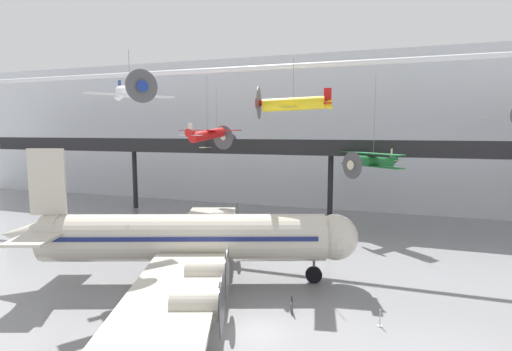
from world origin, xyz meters
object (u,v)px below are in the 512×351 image
(suspended_plane_red_highwing, at_px, (208,134))
(suspended_plane_green_biplane, at_px, (373,161))
(suspended_plane_yellow_lowwing, at_px, (293,104))
(stanchion_barrier, at_px, (380,321))
(info_sign_pedestal, at_px, (292,306))
(suspended_plane_cream_biplane, at_px, (217,144))
(airliner_silver_main, at_px, (183,238))
(suspended_plane_white_twin, at_px, (130,92))

(suspended_plane_red_highwing, xyz_separation_m, suspended_plane_green_biplane, (18.58, 4.72, -3.02))
(suspended_plane_yellow_lowwing, xyz_separation_m, suspended_plane_green_biplane, (6.49, 12.30, -5.81))
(stanchion_barrier, distance_m, info_sign_pedestal, 5.59)
(suspended_plane_yellow_lowwing, distance_m, suspended_plane_cream_biplane, 23.22)
(airliner_silver_main, relative_size, suspended_plane_red_highwing, 3.60)
(airliner_silver_main, distance_m, suspended_plane_red_highwing, 18.42)
(suspended_plane_green_biplane, height_order, suspended_plane_white_twin, suspended_plane_white_twin)
(airliner_silver_main, height_order, suspended_plane_white_twin, suspended_plane_white_twin)
(suspended_plane_cream_biplane, xyz_separation_m, info_sign_pedestal, (17.75, -27.53, -9.70))
(airliner_silver_main, bearing_deg, suspended_plane_cream_biplane, 89.18)
(suspended_plane_cream_biplane, relative_size, stanchion_barrier, 8.65)
(airliner_silver_main, xyz_separation_m, suspended_plane_yellow_lowwing, (6.73, 8.17, 10.69))
(suspended_plane_red_highwing, height_order, suspended_plane_white_twin, suspended_plane_white_twin)
(suspended_plane_green_biplane, bearing_deg, suspended_plane_yellow_lowwing, 14.17)
(suspended_plane_red_highwing, xyz_separation_m, info_sign_pedestal, (14.66, -18.05, -11.10))
(suspended_plane_red_highwing, relative_size, suspended_plane_yellow_lowwing, 1.04)
(stanchion_barrier, bearing_deg, suspended_plane_cream_biplane, 130.28)
(suspended_plane_white_twin, bearing_deg, stanchion_barrier, 26.18)
(airliner_silver_main, xyz_separation_m, stanchion_barrier, (14.89, -2.32, -3.32))
(airliner_silver_main, height_order, suspended_plane_green_biplane, suspended_plane_green_biplane)
(suspended_plane_green_biplane, distance_m, suspended_plane_cream_biplane, 22.25)
(suspended_plane_red_highwing, distance_m, suspended_plane_green_biplane, 19.41)
(suspended_plane_red_highwing, xyz_separation_m, stanchion_barrier, (20.25, -18.07, -11.23))
(suspended_plane_white_twin, bearing_deg, suspended_plane_yellow_lowwing, 67.44)
(airliner_silver_main, bearing_deg, suspended_plane_yellow_lowwing, 31.16)
(stanchion_barrier, xyz_separation_m, info_sign_pedestal, (-5.59, 0.01, 0.13))
(info_sign_pedestal, bearing_deg, airliner_silver_main, 145.30)
(suspended_plane_yellow_lowwing, bearing_deg, suspended_plane_white_twin, 22.52)
(airliner_silver_main, bearing_deg, info_sign_pedestal, -33.25)
(suspended_plane_red_highwing, height_order, info_sign_pedestal, suspended_plane_red_highwing)
(suspended_plane_green_biplane, bearing_deg, suspended_plane_cream_biplane, -60.41)
(suspended_plane_red_highwing, relative_size, info_sign_pedestal, 7.03)
(suspended_plane_green_biplane, bearing_deg, suspended_plane_red_highwing, -33.78)
(stanchion_barrier, height_order, info_sign_pedestal, info_sign_pedestal)
(suspended_plane_red_highwing, height_order, suspended_plane_cream_biplane, suspended_plane_red_highwing)
(suspended_plane_green_biplane, xyz_separation_m, suspended_plane_white_twin, (-18.16, -19.78, 6.57))
(airliner_silver_main, height_order, suspended_plane_yellow_lowwing, suspended_plane_yellow_lowwing)
(airliner_silver_main, bearing_deg, suspended_plane_white_twin, 152.77)
(info_sign_pedestal, bearing_deg, stanchion_barrier, -20.95)
(suspended_plane_white_twin, xyz_separation_m, stanchion_barrier, (19.83, -3.00, -14.78))
(airliner_silver_main, relative_size, suspended_plane_white_twin, 4.89)
(stanchion_barrier, bearing_deg, info_sign_pedestal, 179.85)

